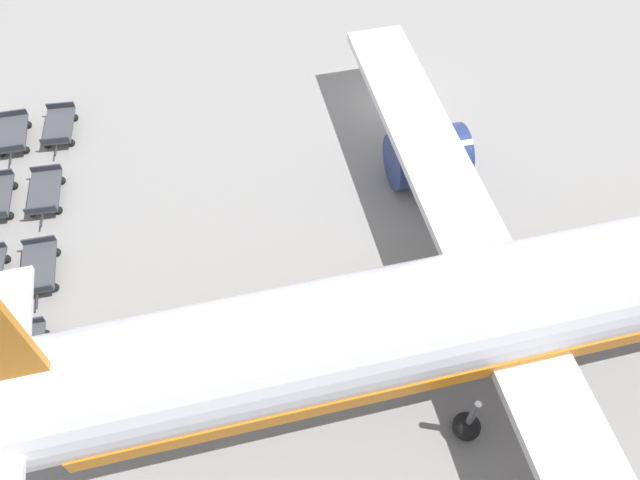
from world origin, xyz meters
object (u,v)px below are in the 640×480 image
at_px(baggage_dolly_row_mid_a_col_d, 25,354).
at_px(airplane, 536,298).
at_px(baggage_dolly_row_mid_a_col_c, 39,268).
at_px(baggage_dolly_row_mid_a_col_a, 59,127).
at_px(baggage_dolly_row_mid_a_col_b, 45,193).
at_px(baggage_dolly_row_near_col_a, 13,135).

bearing_deg(baggage_dolly_row_mid_a_col_d, airplane, 79.86).
bearing_deg(baggage_dolly_row_mid_a_col_c, baggage_dolly_row_mid_a_col_d, -4.74).
relative_size(baggage_dolly_row_mid_a_col_a, baggage_dolly_row_mid_a_col_b, 1.00).
xyz_separation_m(baggage_dolly_row_mid_a_col_b, baggage_dolly_row_mid_a_col_c, (4.38, -0.07, 0.00)).
bearing_deg(baggage_dolly_row_mid_a_col_b, baggage_dolly_row_mid_a_col_d, -2.78).
distance_m(baggage_dolly_row_mid_a_col_a, baggage_dolly_row_mid_a_col_b, 4.47).
height_order(baggage_dolly_row_mid_a_col_a, baggage_dolly_row_mid_a_col_b, same).
relative_size(baggage_dolly_row_near_col_a, baggage_dolly_row_mid_a_col_b, 0.99).
distance_m(baggage_dolly_row_near_col_a, baggage_dolly_row_mid_a_col_b, 4.70).
xyz_separation_m(baggage_dolly_row_near_col_a, baggage_dolly_row_mid_a_col_c, (8.73, 1.70, 0.00)).
height_order(airplane, baggage_dolly_row_mid_a_col_b, airplane).
xyz_separation_m(airplane, baggage_dolly_row_near_col_a, (-16.22, -20.43, -3.01)).
bearing_deg(baggage_dolly_row_mid_a_col_d, baggage_dolly_row_mid_a_col_c, 175.26).
xyz_separation_m(airplane, baggage_dolly_row_mid_a_col_b, (-11.87, -18.65, -3.01)).
bearing_deg(airplane, baggage_dolly_row_mid_a_col_d, -100.14).
height_order(airplane, baggage_dolly_row_near_col_a, airplane).
bearing_deg(baggage_dolly_row_mid_a_col_a, baggage_dolly_row_mid_a_col_d, -4.15).
bearing_deg(baggage_dolly_row_mid_a_col_d, baggage_dolly_row_near_col_a, -173.93).
relative_size(airplane, baggage_dolly_row_near_col_a, 12.58).
distance_m(airplane, baggage_dolly_row_mid_a_col_b, 22.31).
bearing_deg(baggage_dolly_row_mid_a_col_b, airplane, 57.53).
xyz_separation_m(baggage_dolly_row_mid_a_col_b, baggage_dolly_row_mid_a_col_d, (8.46, -0.41, 0.00)).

